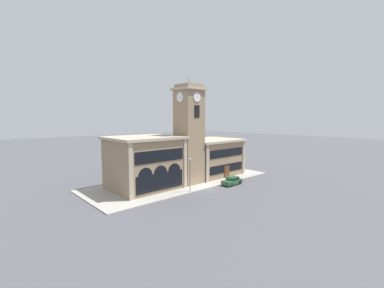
{
  "coord_description": "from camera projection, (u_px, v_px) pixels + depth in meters",
  "views": [
    {
      "loc": [
        -32.01,
        -30.79,
        12.44
      ],
      "look_at": [
        -1.18,
        2.97,
        7.8
      ],
      "focal_mm": 24.0,
      "sensor_mm": 36.0,
      "label": 1
    }
  ],
  "objects": [
    {
      "name": "ground_plane",
      "position": [
        208.0,
        189.0,
        45.35
      ],
      "size": [
        300.0,
        300.0,
        0.0
      ],
      "primitive_type": "plane",
      "color": "#4C4C51"
    },
    {
      "name": "sidewalk_kerb",
      "position": [
        182.0,
        181.0,
        50.69
      ],
      "size": [
        37.29,
        14.56,
        0.15
      ],
      "color": "#A39E93",
      "rests_on": "ground_plane"
    },
    {
      "name": "clock_tower",
      "position": [
        189.0,
        135.0,
        48.16
      ],
      "size": [
        4.96,
        4.96,
        19.76
      ],
      "color": "#937A5B",
      "rests_on": "ground_plane"
    },
    {
      "name": "town_hall_left_wing",
      "position": [
        145.0,
        162.0,
        45.1
      ],
      "size": [
        12.11,
        10.28,
        9.25
      ],
      "color": "#937A5B",
      "rests_on": "ground_plane"
    },
    {
      "name": "town_hall_right_wing",
      "position": [
        210.0,
        157.0,
        56.36
      ],
      "size": [
        12.91,
        10.28,
        7.83
      ],
      "color": "#937A5B",
      "rests_on": "ground_plane"
    },
    {
      "name": "parked_car_near",
      "position": [
        232.0,
        181.0,
        47.95
      ],
      "size": [
        4.29,
        2.03,
        1.5
      ],
      "rotation": [
        0.0,
        0.0,
        3.18
      ],
      "color": "#285633",
      "rests_on": "ground_plane"
    },
    {
      "name": "street_lamp",
      "position": [
        190.0,
        170.0,
        42.61
      ],
      "size": [
        0.36,
        0.36,
        5.7
      ],
      "color": "#4C4C51",
      "rests_on": "sidewalk_kerb"
    }
  ]
}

